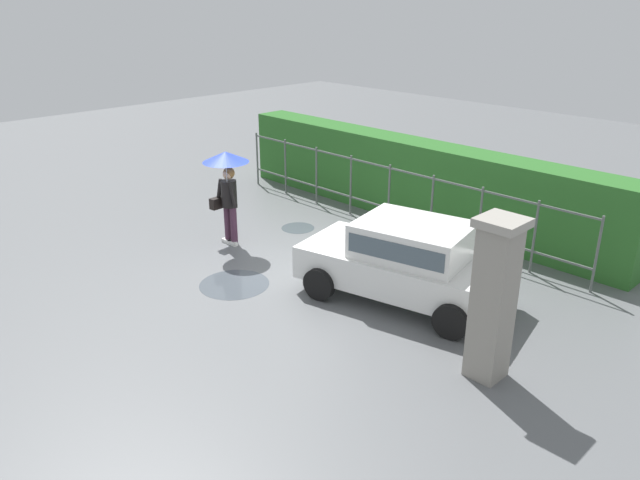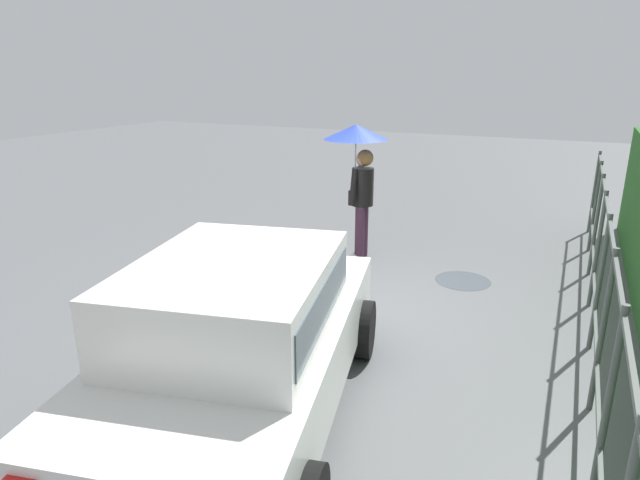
% 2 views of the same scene
% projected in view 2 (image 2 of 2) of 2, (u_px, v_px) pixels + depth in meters
% --- Properties ---
extents(ground_plane, '(40.00, 40.00, 0.00)m').
position_uv_depth(ground_plane, '(328.00, 308.00, 6.81)').
color(ground_plane, slate).
extents(car, '(3.97, 2.50, 1.48)m').
position_uv_depth(car, '(241.00, 334.00, 4.41)').
color(car, white).
rests_on(car, ground).
extents(pedestrian, '(0.97, 0.97, 2.10)m').
position_uv_depth(pedestrian, '(359.00, 160.00, 8.20)').
color(pedestrian, '#47283D').
rests_on(pedestrian, ground).
extents(fence_section, '(9.80, 0.05, 1.50)m').
position_uv_depth(fence_section, '(600.00, 276.00, 5.60)').
color(fence_section, '#59605B').
rests_on(fence_section, ground).
extents(puddle_near, '(1.33, 1.33, 0.00)m').
position_uv_depth(puddle_near, '(237.00, 281.00, 7.69)').
color(puddle_near, '#4C545B').
rests_on(puddle_near, ground).
extents(puddle_far, '(0.78, 0.78, 0.00)m').
position_uv_depth(puddle_far, '(463.00, 281.00, 7.71)').
color(puddle_far, '#4C545B').
rests_on(puddle_far, ground).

